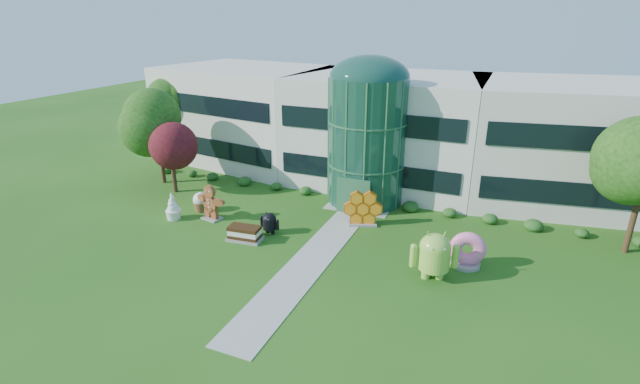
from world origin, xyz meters
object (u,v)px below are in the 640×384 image
at_px(gingerbread, 210,202).
at_px(android_green, 435,253).
at_px(android_black, 269,222).
at_px(donut, 467,249).

bearing_deg(gingerbread, android_green, 4.39).
xyz_separation_m(android_black, gingerbread, (-5.14, 0.45, 0.46)).
xyz_separation_m(android_green, donut, (1.59, 2.21, -0.48)).
distance_m(android_black, donut, 13.03).
xyz_separation_m(android_green, gingerbread, (-16.56, 1.94, -0.29)).
bearing_deg(gingerbread, donut, 11.91).
height_order(android_green, donut, android_green).
xyz_separation_m(android_black, donut, (13.01, 0.72, 0.26)).
relative_size(android_green, gingerbread, 1.12).
bearing_deg(android_black, donut, 6.39).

